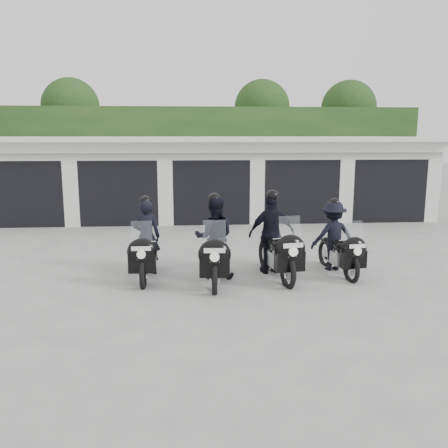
{
  "coord_description": "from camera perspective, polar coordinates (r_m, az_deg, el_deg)",
  "views": [
    {
      "loc": [
        -0.79,
        -10.45,
        3.01
      ],
      "look_at": [
        0.01,
        -0.01,
        1.05
      ],
      "focal_mm": 38.0,
      "sensor_mm": 36.0,
      "label": 1
    }
  ],
  "objects": [
    {
      "name": "background_vegetation",
      "position": [
        23.4,
        -1.52,
        10.02
      ],
      "size": [
        20.0,
        3.9,
        5.8
      ],
      "color": "#1A3B15",
      "rests_on": "ground"
    },
    {
      "name": "police_bike_b",
      "position": [
        9.91,
        -1.16,
        -2.31
      ],
      "size": [
        0.89,
        2.17,
        1.89
      ],
      "rotation": [
        0.0,
        0.0,
        -0.05
      ],
      "color": "black",
      "rests_on": "ground"
    },
    {
      "name": "ground",
      "position": [
        10.9,
        -0.03,
        -5.42
      ],
      "size": [
        80.0,
        80.0,
        0.0
      ],
      "primitive_type": "plane",
      "color": "#9B9A95",
      "rests_on": "ground"
    },
    {
      "name": "police_bike_c",
      "position": [
        10.31,
        6.07,
        -1.78
      ],
      "size": [
        1.12,
        2.19,
        1.91
      ],
      "rotation": [
        0.0,
        0.0,
        0.16
      ],
      "color": "black",
      "rests_on": "ground"
    },
    {
      "name": "garage_block",
      "position": [
        18.59,
        -1.91,
        5.71
      ],
      "size": [
        16.4,
        6.8,
        2.96
      ],
      "color": "silver",
      "rests_on": "ground"
    },
    {
      "name": "police_bike_d",
      "position": [
        10.84,
        13.32,
        -1.88
      ],
      "size": [
        1.08,
        1.94,
        1.69
      ],
      "rotation": [
        0.0,
        0.0,
        0.14
      ],
      "color": "black",
      "rests_on": "ground"
    },
    {
      "name": "police_bike_a",
      "position": [
        10.26,
        -9.44,
        -2.51
      ],
      "size": [
        0.61,
        2.05,
        1.79
      ],
      "rotation": [
        0.0,
        0.0,
        0.0
      ],
      "color": "black",
      "rests_on": "ground"
    }
  ]
}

